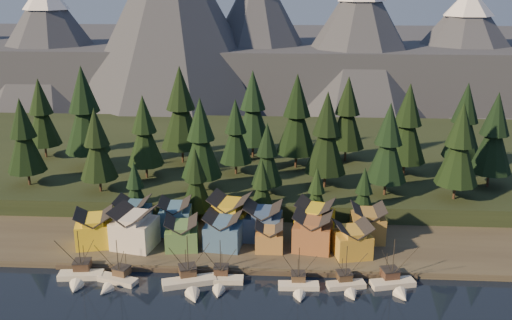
# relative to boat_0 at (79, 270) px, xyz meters

# --- Properties ---
(ground) EXTENTS (500.00, 500.00, 0.00)m
(ground) POSITION_rel_boat_0_xyz_m (32.95, -10.27, -2.36)
(ground) COLOR black
(ground) RESTS_ON ground
(shore_strip) EXTENTS (400.00, 50.00, 1.50)m
(shore_strip) POSITION_rel_boat_0_xyz_m (32.95, 29.73, -1.61)
(shore_strip) COLOR #383229
(shore_strip) RESTS_ON ground
(hillside) EXTENTS (420.00, 100.00, 6.00)m
(hillside) POSITION_rel_boat_0_xyz_m (32.95, 79.73, 0.64)
(hillside) COLOR black
(hillside) RESTS_ON ground
(dock) EXTENTS (80.00, 4.00, 1.00)m
(dock) POSITION_rel_boat_0_xyz_m (32.95, 6.23, -1.86)
(dock) COLOR #4C4336
(dock) RESTS_ON ground
(mountain_ridge) EXTENTS (560.00, 190.00, 90.00)m
(mountain_ridge) POSITION_rel_boat_0_xyz_m (28.75, 203.32, 23.70)
(mountain_ridge) COLOR #434757
(mountain_ridge) RESTS_ON ground
(boat_0) EXTENTS (10.07, 10.78, 12.07)m
(boat_0) POSITION_rel_boat_0_xyz_m (0.00, 0.00, 0.00)
(boat_0) COLOR silver
(boat_0) RESTS_ON ground
(boat_1) EXTENTS (9.31, 9.81, 10.78)m
(boat_1) POSITION_rel_boat_0_xyz_m (8.17, -1.28, -0.26)
(boat_1) COLOR beige
(boat_1) RESTS_ON ground
(boat_2) EXTENTS (12.13, 12.60, 12.31)m
(boat_2) POSITION_rel_boat_0_xyz_m (24.35, -1.60, -0.14)
(boat_2) COLOR beige
(boat_2) RESTS_ON ground
(boat_3) EXTENTS (10.13, 11.00, 10.66)m
(boat_3) POSITION_rel_boat_0_xyz_m (30.52, -0.06, -0.43)
(boat_3) COLOR beige
(boat_3) RESTS_ON ground
(boat_4) EXTENTS (8.88, 9.62, 10.17)m
(boat_4) POSITION_rel_boat_0_xyz_m (47.27, -1.47, -0.43)
(boat_4) COLOR silver
(boat_4) RESTS_ON ground
(boat_5) EXTENTS (8.69, 9.20, 10.40)m
(boat_5) POSITION_rel_boat_0_xyz_m (57.44, -0.45, -0.31)
(boat_5) COLOR beige
(boat_5) RESTS_ON ground
(boat_6) EXTENTS (10.08, 10.64, 11.81)m
(boat_6) POSITION_rel_boat_0_xyz_m (67.43, 0.54, -0.05)
(boat_6) COLOR beige
(boat_6) RESTS_ON ground
(house_front_0) EXTENTS (10.21, 9.86, 8.55)m
(house_front_0) POSITION_rel_boat_0_xyz_m (-0.99, 14.27, 3.64)
(house_front_0) COLOR yellow
(house_front_0) RESTS_ON shore_strip
(house_front_1) EXTENTS (11.05, 10.76, 9.70)m
(house_front_1) POSITION_rel_boat_0_xyz_m (8.69, 13.86, 4.24)
(house_front_1) COLOR silver
(house_front_1) RESTS_ON shore_strip
(house_front_2) EXTENTS (8.39, 8.45, 7.34)m
(house_front_2) POSITION_rel_boat_0_xyz_m (19.89, 13.87, 3.00)
(house_front_2) COLOR #4F7D43
(house_front_2) RESTS_ON shore_strip
(house_front_3) EXTENTS (9.22, 8.88, 8.48)m
(house_front_3) POSITION_rel_boat_0_xyz_m (29.61, 14.79, 3.60)
(house_front_3) COLOR #395E88
(house_front_3) RESTS_ON shore_strip
(house_front_4) EXTENTS (6.39, 6.90, 6.53)m
(house_front_4) POSITION_rel_boat_0_xyz_m (40.48, 14.31, 2.57)
(house_front_4) COLOR #A9783B
(house_front_4) RESTS_ON shore_strip
(house_front_5) EXTENTS (9.86, 9.22, 9.06)m
(house_front_5) POSITION_rel_boat_0_xyz_m (50.54, 14.86, 3.90)
(house_front_5) COLOR brown
(house_front_5) RESTS_ON shore_strip
(house_front_6) EXTENTS (9.34, 9.01, 7.91)m
(house_front_6) POSITION_rel_boat_0_xyz_m (59.50, 12.28, 3.30)
(house_front_6) COLOR #B48B2E
(house_front_6) RESTS_ON shore_strip
(house_back_0) EXTENTS (8.25, 7.94, 8.75)m
(house_back_0) POSITION_rel_boat_0_xyz_m (6.12, 22.26, 3.74)
(house_back_0) COLOR #325978
(house_back_0) RESTS_ON shore_strip
(house_back_1) EXTENTS (8.05, 8.14, 8.55)m
(house_back_1) POSITION_rel_boat_0_xyz_m (16.74, 22.41, 3.63)
(house_back_1) COLOR #3C678E
(house_back_1) RESTS_ON shore_strip
(house_back_2) EXTENTS (10.93, 10.31, 10.08)m
(house_back_2) POSITION_rel_boat_0_xyz_m (30.42, 22.25, 4.43)
(house_back_2) COLOR gold
(house_back_2) RESTS_ON shore_strip
(house_back_3) EXTENTS (9.49, 8.60, 9.03)m
(house_back_3) POSITION_rel_boat_0_xyz_m (38.72, 20.06, 3.88)
(house_back_3) COLOR #324B76
(house_back_3) RESTS_ON shore_strip
(house_back_4) EXTENTS (10.46, 10.21, 9.41)m
(house_back_4) POSITION_rel_boat_0_xyz_m (51.27, 21.36, 4.08)
(house_back_4) COLOR gold
(house_back_4) RESTS_ON shore_strip
(house_back_5) EXTENTS (7.97, 8.06, 8.76)m
(house_back_5) POSITION_rel_boat_0_xyz_m (64.06, 20.65, 3.74)
(house_back_5) COLOR olive
(house_back_5) RESTS_ON shore_strip
(tree_hill_0) EXTENTS (10.81, 10.81, 25.19)m
(tree_hill_0) POSITION_rel_boat_0_xyz_m (-29.05, 41.73, 17.41)
(tree_hill_0) COLOR #332319
(tree_hill_0) RESTS_ON hillside
(tree_hill_1) EXTENTS (13.65, 13.65, 31.79)m
(tree_hill_1) POSITION_rel_boat_0_xyz_m (-17.05, 57.73, 21.02)
(tree_hill_1) COLOR #332319
(tree_hill_1) RESTS_ON hillside
(tree_hill_2) EXTENTS (10.17, 10.17, 23.68)m
(tree_hill_2) POSITION_rel_boat_0_xyz_m (-7.05, 37.73, 16.58)
(tree_hill_2) COLOR #332319
(tree_hill_2) RESTS_ON hillside
(tree_hill_3) EXTENTS (10.63, 10.63, 24.75)m
(tree_hill_3) POSITION_rel_boat_0_xyz_m (2.95, 49.73, 17.17)
(tree_hill_3) COLOR #332319
(tree_hill_3) RESTS_ON hillside
(tree_hill_4) EXTENTS (13.29, 13.29, 30.96)m
(tree_hill_4) POSITION_rel_boat_0_xyz_m (10.95, 64.73, 20.57)
(tree_hill_4) COLOR #332319
(tree_hill_4) RESTS_ON hillside
(tree_hill_5) EXTENTS (11.31, 11.31, 26.34)m
(tree_hill_5) POSITION_rel_boat_0_xyz_m (20.95, 39.73, 18.04)
(tree_hill_5) COLOR #332319
(tree_hill_5) RESTS_ON hillside
(tree_hill_6) EXTENTS (9.84, 9.84, 22.93)m
(tree_hill_6) POSITION_rel_boat_0_xyz_m (28.95, 54.73, 16.17)
(tree_hill_6) COLOR #332319
(tree_hill_6) RESTS_ON hillside
(tree_hill_7) EXTENTS (8.68, 8.68, 20.22)m
(tree_hill_7) POSITION_rel_boat_0_xyz_m (38.95, 37.73, 14.69)
(tree_hill_7) COLOR #332319
(tree_hill_7) RESTS_ON hillside
(tree_hill_8) EXTENTS (12.60, 12.60, 29.34)m
(tree_hill_8) POSITION_rel_boat_0_xyz_m (46.95, 61.73, 19.69)
(tree_hill_8) COLOR #332319
(tree_hill_8) RESTS_ON hillside
(tree_hill_9) EXTENTS (11.77, 11.77, 27.42)m
(tree_hill_9) POSITION_rel_boat_0_xyz_m (54.95, 44.73, 18.63)
(tree_hill_9) COLOR #332319
(tree_hill_9) RESTS_ON hillside
(tree_hill_10) EXTENTS (11.77, 11.77, 27.42)m
(tree_hill_10) POSITION_rel_boat_0_xyz_m (62.95, 69.73, 18.63)
(tree_hill_10) COLOR #332319
(tree_hill_10) RESTS_ON hillside
(tree_hill_11) EXTENTS (11.00, 11.00, 25.61)m
(tree_hill_11) POSITION_rel_boat_0_xyz_m (70.95, 39.73, 17.64)
(tree_hill_11) COLOR #332319
(tree_hill_11) RESTS_ON hillside
(tree_hill_12) EXTENTS (12.00, 12.00, 27.95)m
(tree_hill_12) POSITION_rel_boat_0_xyz_m (78.95, 55.73, 18.92)
(tree_hill_12) COLOR #332319
(tree_hill_12) RESTS_ON hillside
(tree_hill_13) EXTENTS (11.28, 11.28, 26.29)m
(tree_hill_13) POSITION_rel_boat_0_xyz_m (88.95, 37.73, 18.01)
(tree_hill_13) COLOR #332319
(tree_hill_13) RESTS_ON hillside
(tree_hill_14) EXTENTS (11.66, 11.66, 27.17)m
(tree_hill_14) POSITION_rel_boat_0_xyz_m (96.95, 61.73, 18.50)
(tree_hill_14) COLOR #332319
(tree_hill_14) RESTS_ON hillside
(tree_hill_15) EXTENTS (12.32, 12.32, 28.70)m
(tree_hill_15) POSITION_rel_boat_0_xyz_m (32.95, 71.73, 19.33)
(tree_hill_15) COLOR #332319
(tree_hill_15) RESTS_ON hillside
(tree_hill_16) EXTENTS (11.21, 11.21, 26.12)m
(tree_hill_16) POSITION_rel_boat_0_xyz_m (-35.05, 67.73, 17.92)
(tree_hill_16) COLOR #332319
(tree_hill_16) RESTS_ON hillside
(tree_hill_17) EXTENTS (11.66, 11.66, 27.15)m
(tree_hill_17) POSITION_rel_boat_0_xyz_m (100.95, 47.73, 18.49)
(tree_hill_17) COLOR #332319
(tree_hill_17) RESTS_ON hillside
(tree_shore_0) EXTENTS (6.85, 6.85, 15.97)m
(tree_shore_0) POSITION_rel_boat_0_xyz_m (4.95, 29.73, 7.86)
(tree_shore_0) COLOR #332319
(tree_shore_0) RESTS_ON shore_strip
(tree_shore_1) EXTENTS (8.50, 8.50, 19.81)m
(tree_shore_1) POSITION_rel_boat_0_xyz_m (20.95, 29.73, 9.96)
(tree_shore_1) COLOR #332319
(tree_shore_1) RESTS_ON shore_strip
(tree_shore_2) EXTENTS (7.36, 7.36, 17.15)m
(tree_shore_2) POSITION_rel_boat_0_xyz_m (37.95, 29.73, 8.51)
(tree_shore_2) COLOR #332319
(tree_shore_2) RESTS_ON shore_strip
(tree_shore_3) EXTENTS (6.59, 6.59, 15.35)m
(tree_shore_3) POSITION_rel_boat_0_xyz_m (51.95, 29.73, 7.52)
(tree_shore_3) COLOR #332319
(tree_shore_3) RESTS_ON shore_strip
(tree_shore_4) EXTENTS (6.69, 6.69, 15.58)m
(tree_shore_4) POSITION_rel_boat_0_xyz_m (63.95, 29.73, 7.65)
(tree_shore_4) COLOR #332319
(tree_shore_4) RESTS_ON shore_strip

